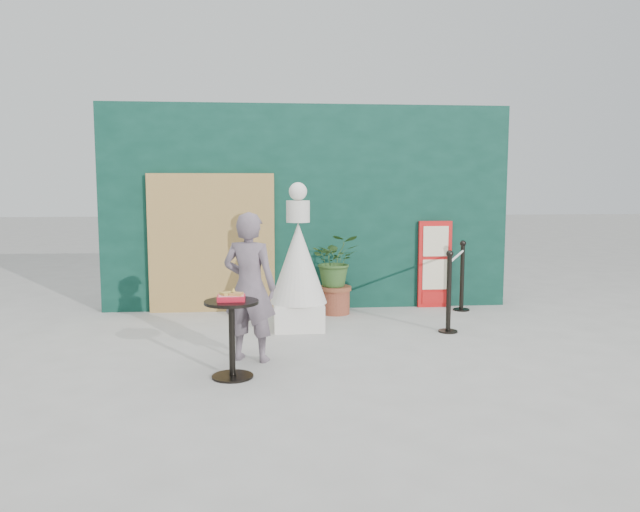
{
  "coord_description": "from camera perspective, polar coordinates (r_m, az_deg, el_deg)",
  "views": [
    {
      "loc": [
        -0.7,
        -6.11,
        1.86
      ],
      "look_at": [
        0.0,
        1.2,
        1.0
      ],
      "focal_mm": 35.0,
      "sensor_mm": 36.0,
      "label": 1
    }
  ],
  "objects": [
    {
      "name": "ground",
      "position": [
        6.42,
        1.04,
        -10.15
      ],
      "size": [
        60.0,
        60.0,
        0.0
      ],
      "primitive_type": "plane",
      "color": "#ADAAA5",
      "rests_on": "ground"
    },
    {
      "name": "back_wall",
      "position": [
        9.29,
        -1.16,
        4.45
      ],
      "size": [
        6.0,
        0.3,
        3.0
      ],
      "primitive_type": "cube",
      "color": "#0A2E25",
      "rests_on": "ground"
    },
    {
      "name": "bamboo_fence",
      "position": [
        9.12,
        -9.86,
        1.16
      ],
      "size": [
        1.8,
        0.08,
        2.0
      ],
      "primitive_type": "cube",
      "color": "tan",
      "rests_on": "ground"
    },
    {
      "name": "woman",
      "position": [
        6.54,
        -6.45,
        -2.83
      ],
      "size": [
        0.67,
        0.55,
        1.57
      ],
      "primitive_type": "imported",
      "rotation": [
        0.0,
        0.0,
        2.78
      ],
      "color": "slate",
      "rests_on": "ground"
    },
    {
      "name": "menu_board",
      "position": [
        9.51,
        10.44,
        -0.75
      ],
      "size": [
        0.5,
        0.07,
        1.3
      ],
      "color": "red",
      "rests_on": "ground"
    },
    {
      "name": "statue",
      "position": [
        7.93,
        -2.0,
        -1.27
      ],
      "size": [
        0.73,
        0.73,
        1.87
      ],
      "color": "silver",
      "rests_on": "ground"
    },
    {
      "name": "cafe_table",
      "position": [
        6.04,
        -8.07,
        -6.41
      ],
      "size": [
        0.52,
        0.52,
        0.75
      ],
      "color": "black",
      "rests_on": "ground"
    },
    {
      "name": "food_basket",
      "position": [
        5.98,
        -8.09,
        -3.71
      ],
      "size": [
        0.26,
        0.19,
        0.11
      ],
      "color": "red",
      "rests_on": "cafe_table"
    },
    {
      "name": "planter",
      "position": [
        8.86,
        1.42,
        -1.08
      ],
      "size": [
        0.67,
        0.58,
        1.15
      ],
      "color": "brown",
      "rests_on": "ground"
    },
    {
      "name": "stanchion_barrier",
      "position": [
        8.65,
        12.33,
        -2.56
      ],
      "size": [
        0.84,
        1.54,
        1.03
      ],
      "color": "black",
      "rests_on": "ground"
    }
  ]
}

